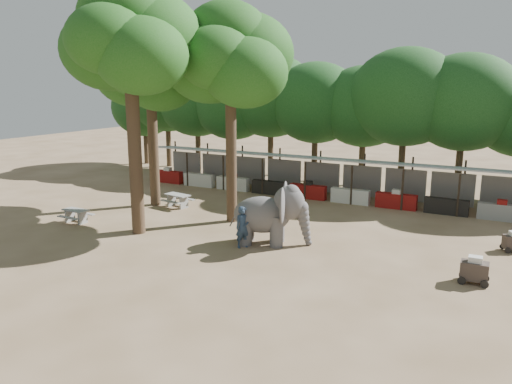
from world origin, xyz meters
The scene contains 11 objects.
ground centered at (0.00, 0.00, 0.00)m, with size 100.00×100.00×0.00m, color brown.
vendor_stalls centered at (0.00, 13.84, 1.18)m, with size 28.00×2.99×2.80m.
yard_tree_left centered at (-9.13, 7.19, 8.20)m, with size 7.10×6.90×11.02m.
yard_tree_center centered at (-6.13, 2.19, 9.21)m, with size 7.10×6.90×12.04m.
yard_tree_back centered at (-3.13, 6.19, 8.54)m, with size 7.10×6.90×11.36m.
backdrop_trees centered at (0.00, 19.00, 5.51)m, with size 46.46×5.95×8.33m.
elephant centered at (0.57, 3.53, 1.41)m, with size 3.79×2.86×2.82m.
handler centered at (-0.32, 2.45, 0.95)m, with size 0.68×0.46×1.90m, color #26384C.
picnic_table_near centered at (-10.15, 1.84, 0.47)m, with size 1.49×1.35×0.72m.
picnic_table_far centered at (-7.43, 7.12, 0.51)m, with size 1.79×1.66×0.79m.
cart_front centered at (9.29, 2.84, 0.52)m, with size 1.09×0.73×1.05m.
Camera 1 is at (10.28, -16.30, 7.29)m, focal length 35.00 mm.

